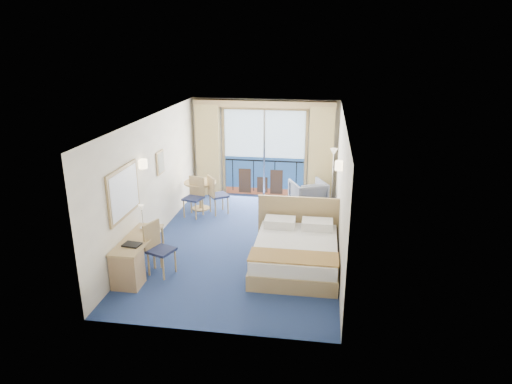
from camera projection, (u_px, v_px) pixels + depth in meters
name	position (u px, v px, depth m)	size (l,w,h in m)	color
floor	(245.00, 242.00, 9.96)	(6.50, 6.50, 0.00)	navy
room_walls	(244.00, 163.00, 9.40)	(4.04, 6.54, 2.72)	beige
balcony_door	(264.00, 156.00, 12.61)	(2.36, 0.03, 2.52)	navy
curtain_left	(208.00, 150.00, 12.65)	(0.65, 0.22, 2.55)	#D4B875
curtain_right	(321.00, 154.00, 12.21)	(0.65, 0.22, 2.55)	#D4B875
pelmet	(264.00, 104.00, 12.04)	(3.80, 0.25, 0.18)	tan
mirror	(124.00, 192.00, 8.34)	(0.05, 1.25, 0.95)	tan
wall_print	(160.00, 163.00, 10.15)	(0.04, 0.42, 0.52)	tan
sconce_left	(143.00, 164.00, 9.09)	(0.18, 0.18, 0.18)	beige
sconce_right	(340.00, 166.00, 8.96)	(0.18, 0.18, 0.18)	beige
bed	(296.00, 252.00, 8.81)	(1.75, 2.08, 1.10)	tan
nightstand	(328.00, 230.00, 9.96)	(0.39, 0.37, 0.51)	tan
phone	(329.00, 216.00, 9.91)	(0.19, 0.15, 0.09)	silver
armchair	(308.00, 195.00, 11.78)	(0.82, 0.84, 0.77)	#4F5260
floor_lamp	(333.00, 163.00, 11.83)	(0.21, 0.21, 1.54)	silver
desk	(130.00, 264.00, 8.18)	(0.51, 1.49, 0.70)	tan
desk_chair	(157.00, 245.00, 8.49)	(0.56, 0.56, 1.00)	#20274B
folder	(132.00, 245.00, 8.17)	(0.31, 0.23, 0.03)	black
desk_lamp	(142.00, 212.00, 8.74)	(0.13, 0.13, 0.49)	silver
round_table	(200.00, 188.00, 11.74)	(0.82, 0.82, 0.74)	tan
table_chair_a	(216.00, 193.00, 11.41)	(0.60, 0.60, 0.99)	#20274B
table_chair_b	(195.00, 194.00, 11.31)	(0.52, 0.53, 0.98)	#20274B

